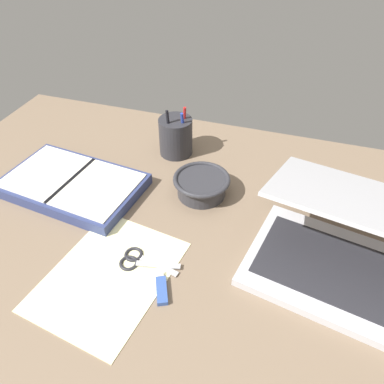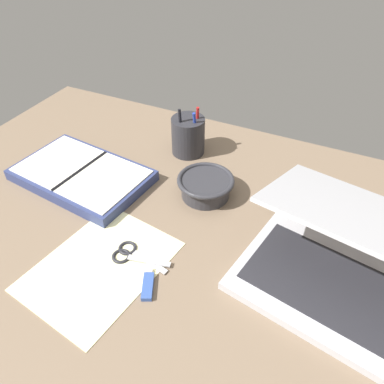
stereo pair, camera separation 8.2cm
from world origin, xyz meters
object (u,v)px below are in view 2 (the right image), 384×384
(pen_cup, at_px, (188,136))
(planner, at_px, (82,175))
(bowl, at_px, (206,186))
(laptop, at_px, (335,261))
(scissors, at_px, (130,254))

(pen_cup, bearing_deg, planner, -129.38)
(bowl, height_order, pen_cup, pen_cup)
(laptop, relative_size, bowl, 2.72)
(pen_cup, height_order, planner, pen_cup)
(laptop, xyz_separation_m, scissors, (-0.38, -0.12, -0.05))
(laptop, height_order, scissors, laptop)
(laptop, height_order, pen_cup, laptop)
(planner, bearing_deg, pen_cup, 57.07)
(pen_cup, bearing_deg, scissors, -81.89)
(bowl, distance_m, planner, 0.32)
(laptop, distance_m, scissors, 0.41)
(pen_cup, distance_m, scissors, 0.40)
(laptop, height_order, planner, laptop)
(planner, bearing_deg, bowl, 21.19)
(pen_cup, bearing_deg, laptop, -32.16)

